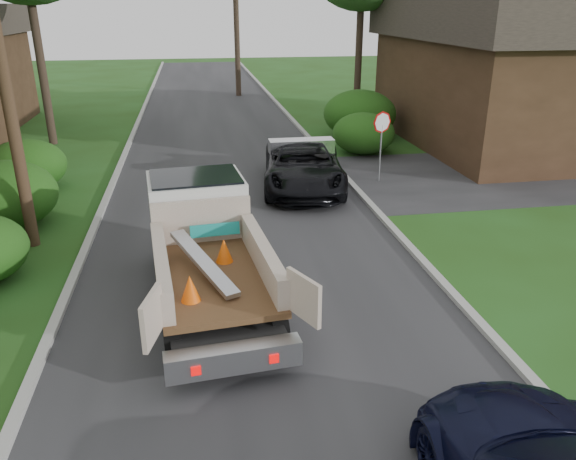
{
  "coord_description": "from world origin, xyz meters",
  "views": [
    {
      "loc": [
        -1.17,
        -9.42,
        5.84
      ],
      "look_at": [
        0.74,
        1.97,
        1.2
      ],
      "focal_mm": 35.0,
      "sensor_mm": 36.0,
      "label": 1
    }
  ],
  "objects_px": {
    "stop_sign": "(382,132)",
    "black_pickup": "(303,166)",
    "house_right": "(518,71)",
    "flatbed_truck": "(203,235)"
  },
  "relations": [
    {
      "from": "stop_sign",
      "to": "flatbed_truck",
      "type": "distance_m",
      "value": 9.5
    },
    {
      "from": "black_pickup",
      "to": "stop_sign",
      "type": "bearing_deg",
      "value": 14.65
    },
    {
      "from": "flatbed_truck",
      "to": "black_pickup",
      "type": "height_order",
      "value": "flatbed_truck"
    },
    {
      "from": "house_right",
      "to": "flatbed_truck",
      "type": "height_order",
      "value": "house_right"
    },
    {
      "from": "house_right",
      "to": "black_pickup",
      "type": "height_order",
      "value": "house_right"
    },
    {
      "from": "stop_sign",
      "to": "house_right",
      "type": "xyz_separation_m",
      "value": [
        7.8,
        5.0,
        1.38
      ]
    },
    {
      "from": "stop_sign",
      "to": "black_pickup",
      "type": "distance_m",
      "value": 2.99
    },
    {
      "from": "stop_sign",
      "to": "black_pickup",
      "type": "xyz_separation_m",
      "value": [
        -2.8,
        -0.31,
        -1.0
      ]
    },
    {
      "from": "house_right",
      "to": "flatbed_truck",
      "type": "relative_size",
      "value": 2.11
    },
    {
      "from": "stop_sign",
      "to": "house_right",
      "type": "distance_m",
      "value": 9.37
    }
  ]
}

